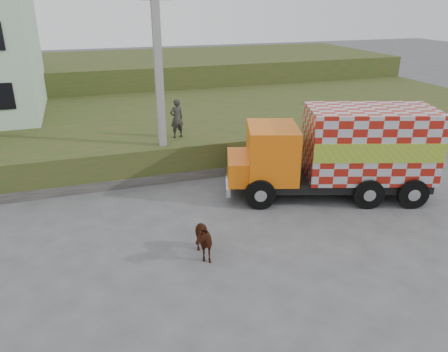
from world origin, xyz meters
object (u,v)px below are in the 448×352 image
object	(u,v)px
utility_pole	(159,83)
cow	(200,239)
cargo_truck	(341,152)
pedestrian	(177,118)

from	to	relation	value
utility_pole	cow	world-z (taller)	utility_pole
utility_pole	cargo_truck	distance (m)	7.58
cargo_truck	cow	size ratio (longest dim) A/B	5.76
cow	pedestrian	distance (m)	7.61
cargo_truck	cow	xyz separation A→B (m)	(-6.31, -2.62, -1.19)
cow	cargo_truck	bearing A→B (deg)	20.71
utility_pole	cow	size ratio (longest dim) A/B	5.66
utility_pole	pedestrian	bearing A→B (deg)	46.89
pedestrian	utility_pole	bearing A→B (deg)	31.65
cargo_truck	pedestrian	bearing A→B (deg)	156.04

